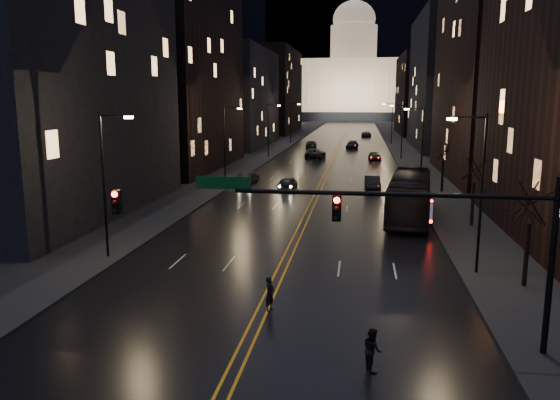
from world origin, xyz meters
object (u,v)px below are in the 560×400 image
at_px(traffic_signal, 400,223).
at_px(pedestrian_a, 270,294).
at_px(bus, 410,196).
at_px(pedestrian_b, 372,349).
at_px(oncoming_car_b, 248,178).
at_px(oncoming_car_a, 288,183).
at_px(receding_car_a, 373,183).

distance_m(traffic_signal, pedestrian_a, 7.66).
height_order(bus, pedestrian_b, bus).
height_order(oncoming_car_b, pedestrian_a, pedestrian_a).
bearing_deg(traffic_signal, bus, 83.99).
relative_size(oncoming_car_a, pedestrian_a, 2.65).
relative_size(traffic_signal, receding_car_a, 3.76).
relative_size(bus, receding_car_a, 2.94).
bearing_deg(traffic_signal, receding_car_a, 90.19).
height_order(traffic_signal, pedestrian_b, traffic_signal).
distance_m(receding_car_a, pedestrian_a, 36.29).
height_order(oncoming_car_b, pedestrian_b, pedestrian_b).
bearing_deg(pedestrian_a, traffic_signal, -100.07).
xyz_separation_m(traffic_signal, receding_car_a, (-0.13, 38.95, -4.35)).
bearing_deg(bus, pedestrian_a, -104.04).
distance_m(traffic_signal, pedestrian_b, 4.83).
relative_size(pedestrian_a, pedestrian_b, 1.01).
bearing_deg(oncoming_car_b, receding_car_a, 178.03).
xyz_separation_m(receding_car_a, pedestrian_b, (-0.82, -40.95, 0.05)).
relative_size(traffic_signal, pedestrian_a, 10.56).
distance_m(traffic_signal, bus, 24.99).
distance_m(bus, oncoming_car_a, 17.53).
xyz_separation_m(traffic_signal, oncoming_car_a, (-9.29, 37.48, -4.36)).
bearing_deg(oncoming_car_b, bus, 141.98).
xyz_separation_m(bus, oncoming_car_b, (-17.00, 16.21, -1.16)).
relative_size(bus, oncoming_car_b, 3.08).
bearing_deg(pedestrian_a, bus, -1.86).
bearing_deg(pedestrian_a, oncoming_car_a, 25.03).
height_order(oncoming_car_a, pedestrian_b, pedestrian_b).
bearing_deg(pedestrian_b, receding_car_a, -20.44).
relative_size(oncoming_car_a, receding_car_a, 0.94).
relative_size(oncoming_car_b, receding_car_a, 0.96).
distance_m(bus, pedestrian_a, 23.09).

